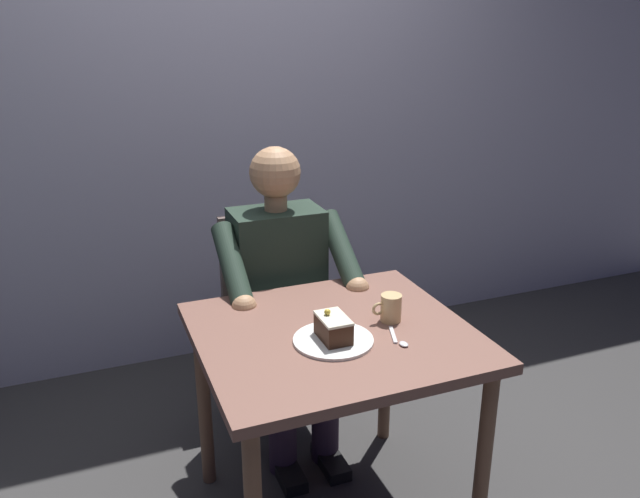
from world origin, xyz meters
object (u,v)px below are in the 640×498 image
(chair, at_px, (272,310))
(cake_slice, at_px, (333,328))
(seated_person, at_px, (284,296))
(dining_table, at_px, (334,357))
(dessert_spoon, at_px, (399,340))
(coffee_cup, at_px, (391,308))

(chair, height_order, cake_slice, chair)
(seated_person, bearing_deg, dining_table, 90.00)
(chair, bearing_deg, dessert_spoon, 101.16)
(cake_slice, distance_m, coffee_cup, 0.24)
(coffee_cup, relative_size, dessert_spoon, 0.74)
(chair, xyz_separation_m, dessert_spoon, (-0.16, 0.83, 0.24))
(dessert_spoon, bearing_deg, chair, -78.84)
(chair, relative_size, seated_person, 0.74)
(dining_table, xyz_separation_m, chair, (0.00, -0.69, -0.13))
(dining_table, relative_size, chair, 0.96)
(chair, bearing_deg, coffee_cup, 106.44)
(chair, bearing_deg, dining_table, 90.00)
(chair, distance_m, seated_person, 0.22)
(seated_person, distance_m, dessert_spoon, 0.68)
(dessert_spoon, bearing_deg, cake_slice, -20.36)
(coffee_cup, bearing_deg, dessert_spoon, 73.27)
(seated_person, relative_size, dessert_spoon, 8.68)
(dining_table, height_order, cake_slice, cake_slice)
(chair, distance_m, dessert_spoon, 0.87)
(dining_table, bearing_deg, seated_person, -90.00)
(chair, bearing_deg, cake_slice, 87.71)
(dessert_spoon, bearing_deg, dining_table, -40.16)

